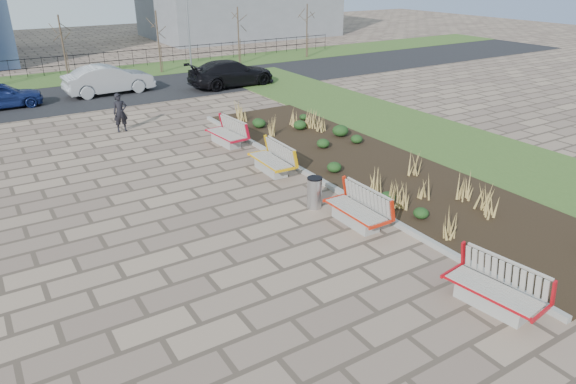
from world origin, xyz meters
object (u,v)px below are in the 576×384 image
litter_bin (314,193)px  car_black (231,73)px  bench_b (356,208)px  bench_a (494,288)px  car_blue (0,95)px  bench_c (271,159)px  car_silver (109,79)px  lamp_east (188,25)px  bench_d (226,133)px  pedestrian (120,113)px

litter_bin → car_black: (5.52, 16.70, 0.31)m
bench_b → litter_bin: bearing=103.3°
bench_a → car_black: size_ratio=0.39×
car_black → car_blue: bearing=81.0°
bench_c → litter_bin: bearing=-95.0°
car_silver → lamp_east: bearing=-61.2°
bench_a → car_black: (5.16, 22.81, 0.29)m
litter_bin → car_blue: bearing=110.6°
bench_a → car_silver: size_ratio=0.43×
lamp_east → bench_b: bearing=-101.7°
bench_d → lamp_east: lamp_east is taller
bench_a → litter_bin: 6.12m
bench_a → litter_bin: size_ratio=2.19×
bench_c → pedestrian: 8.33m
car_blue → car_silver: size_ratio=0.80×
car_blue → bench_b: bearing=-160.9°
bench_c → pedestrian: bearing=113.2°
bench_c → car_silver: 15.43m
car_blue → lamp_east: bearing=-70.5°
car_blue → car_silver: 5.57m
bench_c → car_black: bearing=70.5°
bench_b → litter_bin: size_ratio=2.19×
car_black → lamp_east: size_ratio=0.89×
car_blue → lamp_east: size_ratio=0.65×
bench_b → lamp_east: bearing=78.2°
bench_a → pedestrian: (-3.08, 17.06, 0.34)m
litter_bin → bench_a: bearing=-86.6°
bench_a → bench_c: bearing=82.1°
lamp_east → car_blue: bearing=-159.5°
bench_c → lamp_east: 20.25m
bench_d → car_silver: 11.82m
bench_b → car_black: size_ratio=0.39×
litter_bin → bench_b: bearing=-76.5°
bench_c → car_blue: bearing=117.1°
bench_a → bench_b: bearing=82.1°
car_blue → lamp_east: (12.18, 4.54, 2.36)m
bench_c → pedestrian: size_ratio=1.25×
bench_b → bench_d: same height
bench_a → litter_bin: bearing=85.5°
litter_bin → car_silver: bearing=93.9°
pedestrian → car_silver: (1.46, 7.61, -0.02)m
litter_bin → car_black: car_black is taller
bench_d → car_black: bearing=57.7°
car_blue → bench_a: bearing=-164.5°
bench_c → bench_d: (0.00, 3.63, 0.00)m
bench_a → car_black: 23.38m
lamp_east → bench_c: bearing=-104.4°
pedestrian → lamp_east: (8.08, 11.72, 2.20)m
pedestrian → car_blue: 8.27m
litter_bin → car_blue: car_blue is taller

